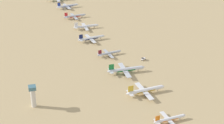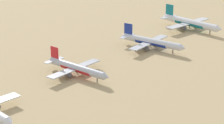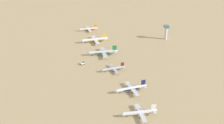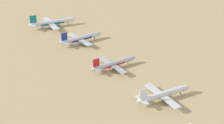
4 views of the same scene
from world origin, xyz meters
name	(u,v)px [view 3 (image 3 of 4)]	position (x,y,z in m)	size (l,w,h in m)	color
ground_plane	(127,91)	(0.00, 0.00, 0.00)	(2457.39, 2457.39, 0.00)	tan
parked_jet_0	(88,29)	(23.53, -204.39, 3.30)	(34.36, 27.98, 9.90)	white
parked_jet_1	(95,40)	(19.14, -151.51, 4.35)	(45.35, 36.94, 13.07)	white
parked_jet_2	(103,52)	(13.46, -101.64, 4.45)	(46.30, 37.50, 13.39)	silver
parked_jet_3	(113,68)	(7.21, -51.12, 3.33)	(34.21, 27.97, 9.89)	#B2B7C1
parked_jet_4	(131,88)	(-4.01, 1.94, 3.94)	(40.98, 33.52, 11.86)	silver
parked_jet_5	(140,112)	(-1.74, 48.96, 3.81)	(39.62, 32.12, 11.44)	silver
service_truck	(83,63)	(44.70, -75.82, 2.08)	(5.70, 4.75, 3.90)	silver
control_tower	(166,31)	(-94.97, -144.40, 13.22)	(7.20, 7.20, 23.25)	beige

